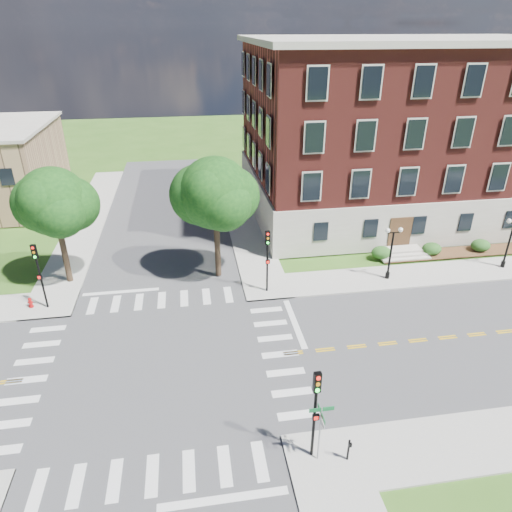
{
  "coord_description": "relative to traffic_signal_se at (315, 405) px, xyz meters",
  "views": [
    {
      "loc": [
        2.46,
        -21.17,
        17.72
      ],
      "look_at": [
        6.8,
        6.88,
        3.2
      ],
      "focal_mm": 32.0,
      "sensor_mm": 36.0,
      "label": 1
    }
  ],
  "objects": [
    {
      "name": "traffic_signal_se",
      "position": [
        0.0,
        0.0,
        0.0
      ],
      "size": [
        0.33,
        0.37,
        4.8
      ],
      "color": "black",
      "rests_on": "ground"
    },
    {
      "name": "tree_d",
      "position": [
        -2.86,
        17.38,
        3.63
      ],
      "size": [
        5.3,
        5.3,
        9.37
      ],
      "color": "black",
      "rests_on": "ground"
    },
    {
      "name": "street_sign_pole",
      "position": [
        0.21,
        -0.25,
        -0.88
      ],
      "size": [
        1.1,
        1.1,
        3.1
      ],
      "color": "gray",
      "rests_on": "ground"
    },
    {
      "name": "road_ns",
      "position": [
        -7.19,
        7.28,
        -3.18
      ],
      "size": [
        12.0,
        90.0,
        0.01
      ],
      "primitive_type": "cube",
      "color": "#3D3D3F",
      "rests_on": "ground"
    },
    {
      "name": "traffic_signal_ne",
      "position": [
        0.48,
        14.43,
        0.0
      ],
      "size": [
        0.36,
        0.4,
        4.8
      ],
      "color": "black",
      "rests_on": "ground"
    },
    {
      "name": "stop_bar_east",
      "position": [
        1.61,
        10.28,
        -3.19
      ],
      "size": [
        0.4,
        5.5,
        0.0
      ],
      "primitive_type": "cube",
      "color": "silver",
      "rests_on": "ground"
    },
    {
      "name": "twin_lamp_east",
      "position": [
        19.98,
        15.15,
        -0.66
      ],
      "size": [
        1.36,
        0.36,
        4.23
      ],
      "color": "black",
      "rests_on": "ground"
    },
    {
      "name": "ground",
      "position": [
        -7.19,
        7.28,
        -3.19
      ],
      "size": [
        160.0,
        160.0,
        0.0
      ],
      "primitive_type": "plane",
      "color": "#315A19",
      "rests_on": "ground"
    },
    {
      "name": "twin_lamp_west",
      "position": [
        10.0,
        14.85,
        -0.66
      ],
      "size": [
        1.36,
        0.36,
        4.23
      ],
      "color": "black",
      "rests_on": "ground"
    },
    {
      "name": "fire_hydrant",
      "position": [
        -16.1,
        14.8,
        -2.72
      ],
      "size": [
        0.35,
        0.35,
        0.75
      ],
      "color": "#9D0C0D",
      "rests_on": "ground"
    },
    {
      "name": "traffic_signal_nw",
      "position": [
        -14.98,
        14.62,
        0.0
      ],
      "size": [
        0.36,
        0.42,
        4.8
      ],
      "color": "black",
      "rests_on": "ground"
    },
    {
      "name": "tree_c",
      "position": [
        -14.19,
        18.22,
        3.32
      ],
      "size": [
        4.9,
        4.9,
        8.87
      ],
      "color": "black",
      "rests_on": "ground"
    },
    {
      "name": "crosswalk_east",
      "position": [
        0.01,
        7.28,
        -3.19
      ],
      "size": [
        2.2,
        10.2,
        0.02
      ],
      "primitive_type": null,
      "color": "silver",
      "rests_on": "ground"
    },
    {
      "name": "shrub_row",
      "position": [
        19.81,
        18.08,
        -3.19
      ],
      "size": [
        18.0,
        2.0,
        1.3
      ],
      "primitive_type": null,
      "color": "#27521B",
      "rests_on": "ground"
    },
    {
      "name": "push_button_post",
      "position": [
        1.53,
        -0.53,
        -2.39
      ],
      "size": [
        0.14,
        0.21,
        1.2
      ],
      "color": "black",
      "rests_on": "ground"
    },
    {
      "name": "main_building",
      "position": [
        16.81,
        29.27,
        5.15
      ],
      "size": [
        30.6,
        22.4,
        16.5
      ],
      "color": "#AFA89B",
      "rests_on": "ground"
    },
    {
      "name": "road_ew",
      "position": [
        -7.19,
        7.28,
        -3.18
      ],
      "size": [
        90.0,
        12.0,
        0.01
      ],
      "primitive_type": "cube",
      "color": "#3D3D3F",
      "rests_on": "ground"
    },
    {
      "name": "sidewalk_ne",
      "position": [
        8.19,
        22.65,
        -3.13
      ],
      "size": [
        34.0,
        34.0,
        0.12
      ],
      "color": "#9E9B93",
      "rests_on": "ground"
    }
  ]
}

